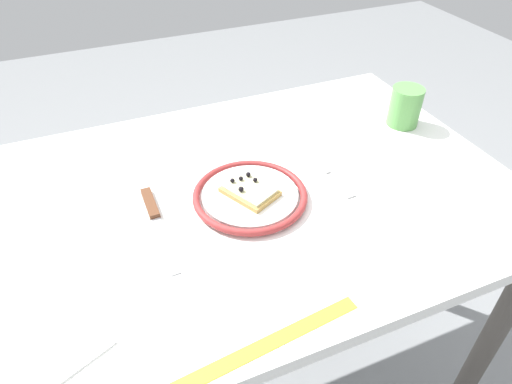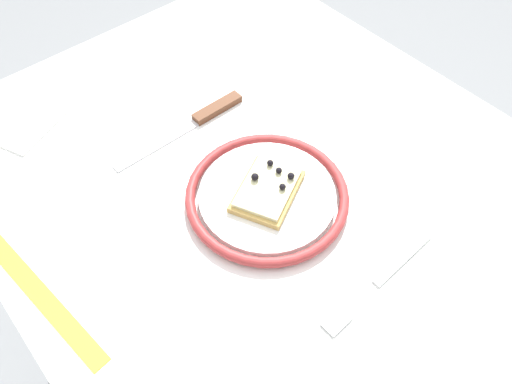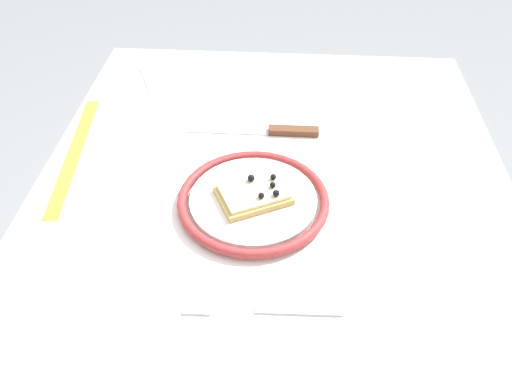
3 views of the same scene
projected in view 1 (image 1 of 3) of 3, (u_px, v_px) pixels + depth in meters
The scene contains 9 objects.
ground_plane at pixel (259, 379), 1.45m from camera, with size 6.00×6.00×0.00m, color gray.
dining_table at pixel (260, 225), 1.03m from camera, with size 1.06×0.77×0.78m.
plate at pixel (250, 196), 0.92m from camera, with size 0.23×0.23×0.02m.
pizza_slice_near at pixel (250, 190), 0.91m from camera, with size 0.11×0.13×0.03m.
knife at pixel (154, 214), 0.89m from camera, with size 0.02×0.24×0.01m.
fork at pixel (327, 171), 1.00m from camera, with size 0.02×0.20×0.00m.
cup at pixel (405, 107), 1.13m from camera, with size 0.08×0.08×0.10m, color #599E4C.
measuring_tape at pixel (263, 346), 0.67m from camera, with size 0.33×0.02×0.00m, color yellow.
napkin at pixel (58, 339), 0.67m from camera, with size 0.11×0.13×0.00m, color white.
Camera 1 is at (0.30, 0.69, 1.37)m, focal length 32.07 mm.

